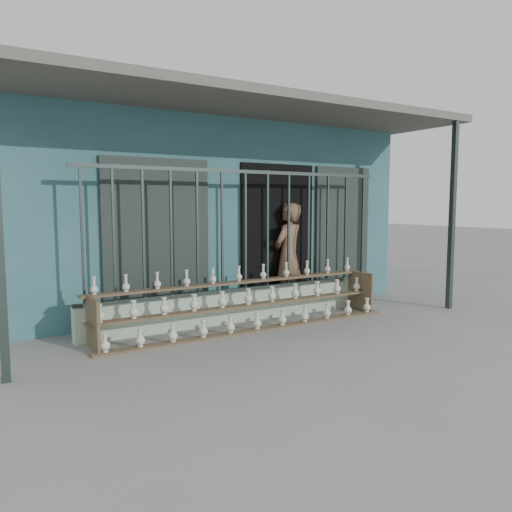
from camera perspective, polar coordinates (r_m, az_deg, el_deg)
ground at (r=6.55m, az=4.64°, el=-9.51°), size 60.00×60.00×0.00m
workshop_building at (r=10.05m, az=-9.71°, el=5.16°), size 7.40×6.60×3.21m
parapet_wall at (r=7.56m, az=-1.20°, el=-5.65°), size 5.00×0.20×0.45m
security_fence at (r=7.42m, az=-1.21°, el=2.89°), size 5.00×0.04×1.80m
shelf_rack at (r=7.09m, az=-0.89°, el=-5.33°), size 4.50×0.68×0.85m
elderly_woman at (r=8.28m, az=3.69°, el=-0.02°), size 0.76×0.65×1.77m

